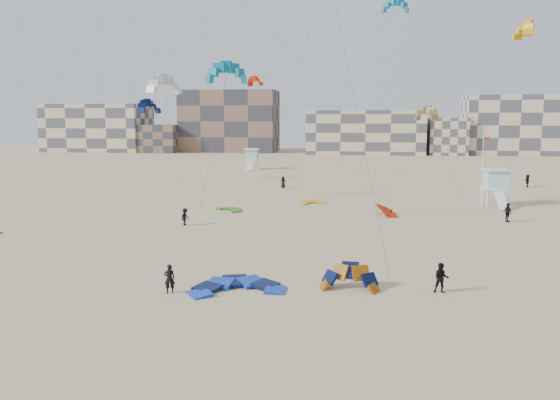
# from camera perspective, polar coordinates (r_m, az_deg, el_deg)

# --- Properties ---
(ground) EXTENTS (320.00, 320.00, 0.00)m
(ground) POSITION_cam_1_polar(r_m,az_deg,el_deg) (29.41, -10.26, -10.82)
(ground) COLOR tan
(ground) RESTS_ON ground
(kite_ground_blue) EXTENTS (6.29, 6.45, 1.40)m
(kite_ground_blue) POSITION_cam_1_polar(r_m,az_deg,el_deg) (31.54, -4.51, -9.37)
(kite_ground_blue) COLOR blue
(kite_ground_blue) RESTS_ON ground
(kite_ground_orange) EXTENTS (3.56, 3.49, 3.24)m
(kite_ground_orange) POSITION_cam_1_polar(r_m,az_deg,el_deg) (31.83, 7.24, -9.24)
(kite_ground_orange) COLOR #CF6600
(kite_ground_orange) RESTS_ON ground
(kite_ground_green) EXTENTS (4.20, 4.24, 0.57)m
(kite_ground_green) POSITION_cam_1_polar(r_m,az_deg,el_deg) (58.24, -5.30, -1.11)
(kite_ground_green) COLOR #3C9717
(kite_ground_green) RESTS_ON ground
(kite_ground_red_far) EXTENTS (3.87, 3.72, 3.24)m
(kite_ground_red_far) POSITION_cam_1_polar(r_m,az_deg,el_deg) (56.44, 11.09, -1.54)
(kite_ground_red_far) COLOR red
(kite_ground_red_far) RESTS_ON ground
(kite_ground_yellow) EXTENTS (4.13, 4.22, 0.95)m
(kite_ground_yellow) POSITION_cam_1_polar(r_m,az_deg,el_deg) (62.90, 3.48, -0.38)
(kite_ground_yellow) COLOR #F8A306
(kite_ground_yellow) RESTS_ON ground
(kitesurfer_main) EXTENTS (0.71, 0.60, 1.66)m
(kitesurfer_main) POSITION_cam_1_polar(r_m,az_deg,el_deg) (31.31, -11.47, -8.06)
(kitesurfer_main) COLOR black
(kitesurfer_main) RESTS_ON ground
(kitesurfer_b) EXTENTS (0.89, 0.72, 1.72)m
(kitesurfer_b) POSITION_cam_1_polar(r_m,az_deg,el_deg) (31.98, 16.50, -7.83)
(kitesurfer_b) COLOR black
(kitesurfer_b) RESTS_ON ground
(kitesurfer_c) EXTENTS (0.87, 1.16, 1.59)m
(kitesurfer_c) POSITION_cam_1_polar(r_m,az_deg,el_deg) (50.56, -9.90, -1.75)
(kitesurfer_c) COLOR black
(kitesurfer_c) RESTS_ON ground
(kitesurfer_d) EXTENTS (0.81, 1.14, 1.80)m
(kitesurfer_d) POSITION_cam_1_polar(r_m,az_deg,el_deg) (55.78, 22.71, -1.22)
(kitesurfer_d) COLOR black
(kitesurfer_d) RESTS_ON ground
(kitesurfer_e) EXTENTS (0.93, 0.76, 1.64)m
(kitesurfer_e) POSITION_cam_1_polar(r_m,az_deg,el_deg) (77.00, 0.33, 1.87)
(kitesurfer_e) COLOR black
(kitesurfer_e) RESTS_ON ground
(kitesurfer_f) EXTENTS (0.70, 1.74, 1.83)m
(kitesurfer_f) POSITION_cam_1_polar(r_m,az_deg,el_deg) (85.81, 24.44, 1.86)
(kitesurfer_f) COLOR black
(kitesurfer_f) RESTS_ON ground
(kite_fly_teal_a) EXTENTS (4.94, 4.40, 13.56)m
(kite_fly_teal_a) POSITION_cam_1_polar(r_m,az_deg,el_deg) (48.69, -5.61, 12.88)
(kite_fly_teal_a) COLOR #1285AB
(kite_fly_teal_a) RESTS_ON ground
(kite_fly_grey) EXTENTS (5.71, 5.70, 13.83)m
(kite_fly_grey) POSITION_cam_1_polar(r_m,az_deg,el_deg) (64.42, -11.98, 11.54)
(kite_fly_grey) COLOR white
(kite_fly_grey) RESTS_ON ground
(kite_fly_olive) EXTENTS (5.49, 8.29, 10.17)m
(kite_fly_olive) POSITION_cam_1_polar(r_m,az_deg,el_deg) (60.84, 15.05, 8.60)
(kite_fly_olive) COLOR olive
(kite_fly_olive) RESTS_ON ground
(kite_fly_yellow) EXTENTS (4.35, 11.10, 20.60)m
(kite_fly_yellow) POSITION_cam_1_polar(r_m,az_deg,el_deg) (74.11, 24.11, 15.82)
(kite_fly_yellow) COLOR #F8A306
(kite_fly_yellow) RESTS_ON ground
(kite_fly_navy) EXTENTS (7.29, 11.26, 11.96)m
(kite_fly_navy) POSITION_cam_1_polar(r_m,az_deg,el_deg) (85.99, -13.55, 9.35)
(kite_fly_navy) COLOR #070B47
(kite_fly_navy) RESTS_ON ground
(kite_fly_teal_b) EXTENTS (6.80, 5.88, 26.23)m
(kite_fly_teal_b) POSITION_cam_1_polar(r_m,az_deg,el_deg) (86.83, 11.97, 19.12)
(kite_fly_teal_b) COLOR #1285AB
(kite_fly_teal_b) RESTS_ON ground
(kite_fly_red) EXTENTS (5.43, 6.13, 15.64)m
(kite_fly_red) POSITION_cam_1_polar(r_m,az_deg,el_deg) (88.73, -2.64, 12.21)
(kite_fly_red) COLOR red
(kite_fly_red) RESTS_ON ground
(lifeguard_tower_near) EXTENTS (2.95, 5.62, 4.12)m
(lifeguard_tower_near) POSITION_cam_1_polar(r_m,az_deg,el_deg) (65.88, 21.63, 1.23)
(lifeguard_tower_near) COLOR white
(lifeguard_tower_near) RESTS_ON ground
(lifeguard_tower_far) EXTENTS (2.95, 5.51, 3.99)m
(lifeguard_tower_far) POSITION_cam_1_polar(r_m,az_deg,el_deg) (106.27, -2.98, 4.30)
(lifeguard_tower_far) COLOR white
(lifeguard_tower_far) RESTS_ON ground
(flagpole) EXTENTS (0.65, 0.10, 8.00)m
(flagpole) POSITION_cam_1_polar(r_m,az_deg,el_deg) (65.05, 20.39, 3.12)
(flagpole) COLOR white
(flagpole) RESTS_ON ground
(condo_west_a) EXTENTS (30.00, 15.00, 14.00)m
(condo_west_a) POSITION_cam_1_polar(r_m,az_deg,el_deg) (175.16, -18.50, 7.15)
(condo_west_a) COLOR beige
(condo_west_a) RESTS_ON ground
(condo_west_b) EXTENTS (28.00, 14.00, 18.00)m
(condo_west_b) POSITION_cam_1_polar(r_m,az_deg,el_deg) (164.95, -5.26, 8.19)
(condo_west_b) COLOR brown
(condo_west_b) RESTS_ON ground
(condo_mid) EXTENTS (32.00, 16.00, 12.00)m
(condo_mid) POSITION_cam_1_polar(r_m,az_deg,el_deg) (156.29, 8.90, 7.01)
(condo_mid) COLOR beige
(condo_mid) RESTS_ON ground
(condo_east) EXTENTS (26.00, 14.00, 16.00)m
(condo_east) POSITION_cam_1_polar(r_m,az_deg,el_deg) (163.44, 23.19, 7.20)
(condo_east) COLOR beige
(condo_east) RESTS_ON ground
(condo_fill_left) EXTENTS (12.00, 10.00, 8.00)m
(condo_fill_left) POSITION_cam_1_polar(r_m,az_deg,el_deg) (165.29, -12.53, 6.29)
(condo_fill_left) COLOR brown
(condo_fill_left) RESTS_ON ground
(condo_fill_right) EXTENTS (10.00, 10.00, 10.00)m
(condo_fill_right) POSITION_cam_1_polar(r_m,az_deg,el_deg) (156.00, 17.05, 6.38)
(condo_fill_right) COLOR beige
(condo_fill_right) RESTS_ON ground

